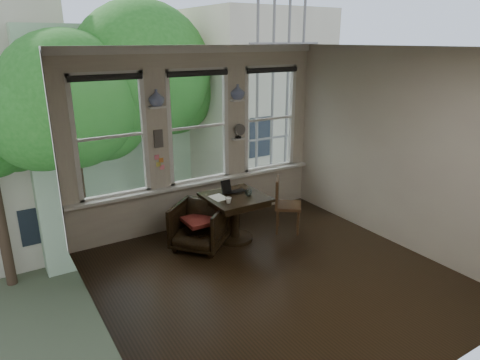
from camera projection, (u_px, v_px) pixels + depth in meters
ground at (275, 277)px, 5.82m from camera, size 4.50×4.50×0.00m
ceiling at (282, 47)px, 4.88m from camera, size 4.50×4.50×0.00m
wall_back at (198, 139)px, 7.17m from camera, size 4.50×0.00×4.50m
wall_front at (441, 241)px, 3.54m from camera, size 4.50×0.00×4.50m
wall_left at (95, 208)px, 4.22m from camera, size 0.00×4.50×4.50m
wall_right at (397, 149)px, 6.48m from camera, size 0.00×4.50×4.50m
window_left at (110, 137)px, 6.38m from camera, size 1.10×0.12×1.90m
window_center at (197, 127)px, 7.10m from camera, size 1.10×0.12×1.90m
window_right at (269, 119)px, 7.83m from camera, size 1.10×0.12×1.90m
shelf_left at (157, 107)px, 6.53m from camera, size 0.26×0.16×0.03m
shelf_right at (238, 100)px, 7.26m from camera, size 0.26×0.16×0.03m
intercom at (158, 139)px, 6.72m from camera, size 0.14×0.06×0.28m
sticky_notes at (159, 160)px, 6.83m from camera, size 0.16×0.01×0.24m
desk_fan at (238, 133)px, 7.42m from camera, size 0.20×0.20×0.24m
vase_left at (156, 98)px, 6.49m from camera, size 0.24×0.24×0.25m
vase_right at (238, 92)px, 7.22m from camera, size 0.24×0.24×0.25m
table at (235, 218)px, 6.81m from camera, size 0.90×0.90×0.75m
armchair_left at (200, 226)px, 6.56m from camera, size 1.08×1.08×0.71m
cushion_red at (199, 220)px, 6.53m from camera, size 0.45×0.45×0.06m
side_chair_right at (288, 205)px, 7.10m from camera, size 0.59×0.59×0.92m
laptop at (236, 193)px, 6.79m from camera, size 0.36×0.24×0.03m
mug at (228, 200)px, 6.39m from camera, size 0.10×0.10×0.09m
drinking_glass at (248, 193)px, 6.69m from camera, size 0.12×0.12×0.09m
tablet at (226, 187)px, 6.76m from camera, size 0.16×0.08×0.22m
papers at (219, 198)px, 6.62m from camera, size 0.24×0.32×0.00m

